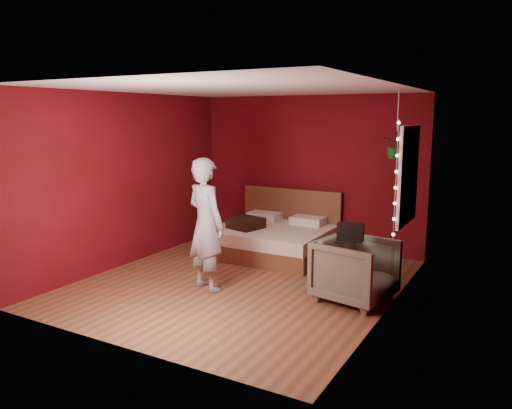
# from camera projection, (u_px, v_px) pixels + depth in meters

# --- Properties ---
(floor) EXTENTS (4.50, 4.50, 0.00)m
(floor) POSITION_uv_depth(u_px,v_px,m) (242.00, 282.00, 6.85)
(floor) COLOR brown
(floor) RESTS_ON ground
(room_walls) EXTENTS (4.04, 4.54, 2.62)m
(room_walls) POSITION_uv_depth(u_px,v_px,m) (241.00, 160.00, 6.55)
(room_walls) COLOR maroon
(room_walls) RESTS_ON ground
(window) EXTENTS (0.05, 0.97, 1.27)m
(window) POSITION_uv_depth(u_px,v_px,m) (408.00, 175.00, 6.41)
(window) COLOR white
(window) RESTS_ON room_walls
(fairy_lights) EXTENTS (0.04, 0.04, 1.45)m
(fairy_lights) POSITION_uv_depth(u_px,v_px,m) (396.00, 180.00, 5.97)
(fairy_lights) COLOR silver
(fairy_lights) RESTS_ON room_walls
(bed) EXTENTS (1.83, 1.55, 1.01)m
(bed) POSITION_uv_depth(u_px,v_px,m) (274.00, 238.00, 8.23)
(bed) COLOR brown
(bed) RESTS_ON ground
(person) EXTENTS (0.74, 0.60, 1.74)m
(person) POSITION_uv_depth(u_px,v_px,m) (206.00, 225.00, 6.44)
(person) COLOR gray
(person) RESTS_ON ground
(armchair) EXTENTS (0.99, 0.98, 0.78)m
(armchair) POSITION_uv_depth(u_px,v_px,m) (356.00, 270.00, 6.10)
(armchair) COLOR #5A5947
(armchair) RESTS_ON ground
(handbag) EXTENTS (0.32, 0.19, 0.22)m
(handbag) POSITION_uv_depth(u_px,v_px,m) (351.00, 232.00, 5.93)
(handbag) COLOR black
(handbag) RESTS_ON armchair
(throw_pillow) EXTENTS (0.57, 0.57, 0.17)m
(throw_pillow) POSITION_uv_depth(u_px,v_px,m) (246.00, 223.00, 8.08)
(throw_pillow) COLOR black
(throw_pillow) RESTS_ON bed
(hanging_plant) EXTENTS (0.42, 0.40, 0.92)m
(hanging_plant) POSITION_uv_depth(u_px,v_px,m) (396.00, 145.00, 6.70)
(hanging_plant) COLOR silver
(hanging_plant) RESTS_ON room_walls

